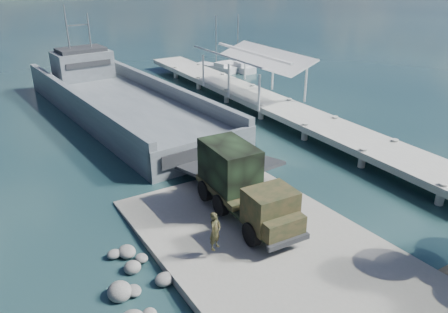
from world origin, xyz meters
TOP-DOWN VIEW (x-y plane):
  - ground at (0.00, 0.00)m, footprint 1400.00×1400.00m
  - boat_ramp at (0.00, -1.00)m, footprint 10.00×18.00m
  - shoreline_rocks at (-6.20, 0.50)m, footprint 3.20×5.60m
  - pier at (13.00, 18.77)m, footprint 6.40×44.00m
  - landing_craft at (0.96, 23.43)m, footprint 10.92×33.99m
  - military_truck at (0.44, 2.49)m, footprint 2.78×7.77m
  - soldier at (-2.65, -0.00)m, footprint 0.82×0.73m
  - sailboat_near at (17.60, 34.51)m, footprint 3.52×6.18m
  - sailboat_far at (20.20, 33.47)m, footprint 1.95×6.08m

SIDE VIEW (x-z plane):
  - ground at x=0.00m, z-range 0.00..0.00m
  - shoreline_rocks at x=-6.20m, z-range -0.45..0.45m
  - boat_ramp at x=0.00m, z-range 0.00..0.50m
  - sailboat_near at x=17.60m, z-range -3.23..4.00m
  - sailboat_far at x=20.20m, z-range -3.28..4.06m
  - landing_craft at x=0.96m, z-range -4.16..5.79m
  - soldier at x=-2.65m, z-range 0.50..2.39m
  - pier at x=13.00m, z-range -1.45..4.65m
  - military_truck at x=0.44m, z-range 0.49..4.05m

